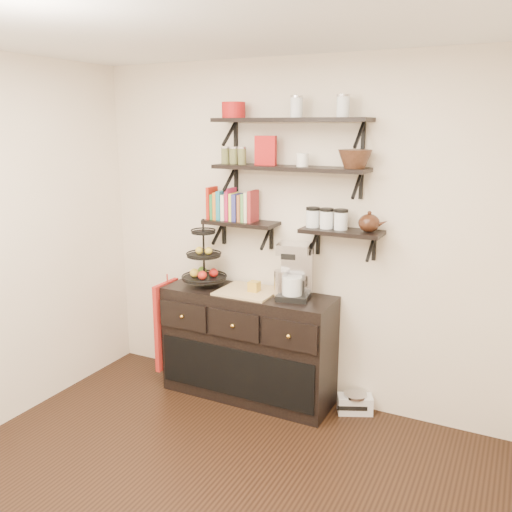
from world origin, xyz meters
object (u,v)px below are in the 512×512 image
object	(u,v)px
sideboard	(248,344)
radio	(355,403)
fruit_stand	(205,264)
coffee_maker	(295,272)

from	to	relation	value
sideboard	radio	world-z (taller)	sideboard
fruit_stand	sideboard	bearing A→B (deg)	-0.57
sideboard	radio	size ratio (longest dim) A/B	4.70
sideboard	radio	distance (m)	0.96
coffee_maker	radio	distance (m)	1.14
sideboard	coffee_maker	size ratio (longest dim) A/B	3.20
coffee_maker	fruit_stand	bearing A→B (deg)	169.78
radio	coffee_maker	bearing A→B (deg)	166.27
sideboard	radio	bearing A→B (deg)	7.81
coffee_maker	radio	size ratio (longest dim) A/B	1.47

